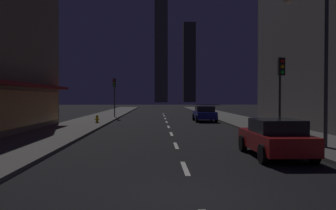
# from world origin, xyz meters

# --- Properties ---
(ground_plane) EXTENTS (78.00, 136.00, 0.10)m
(ground_plane) POSITION_xyz_m (0.00, 32.00, -0.05)
(ground_plane) COLOR black
(sidewalk_right) EXTENTS (4.00, 76.00, 0.15)m
(sidewalk_right) POSITION_xyz_m (7.00, 32.00, 0.07)
(sidewalk_right) COLOR #605E59
(sidewalk_right) RESTS_ON ground
(sidewalk_left) EXTENTS (4.00, 76.00, 0.15)m
(sidewalk_left) POSITION_xyz_m (-7.00, 32.00, 0.07)
(sidewalk_left) COLOR #605E59
(sidewalk_left) RESTS_ON ground
(lane_marking_center) EXTENTS (0.16, 43.80, 0.01)m
(lane_marking_center) POSITION_xyz_m (0.00, 18.80, 0.01)
(lane_marking_center) COLOR silver
(lane_marking_center) RESTS_ON ground
(skyscraper_distant_tall) EXTENTS (5.91, 6.49, 62.59)m
(skyscraper_distant_tall) POSITION_xyz_m (1.09, 151.89, 31.30)
(skyscraper_distant_tall) COLOR #5D5946
(skyscraper_distant_tall) RESTS_ON ground
(skyscraper_distant_mid) EXTENTS (5.77, 5.12, 37.96)m
(skyscraper_distant_mid) POSITION_xyz_m (14.74, 159.08, 18.98)
(skyscraper_distant_mid) COLOR #484436
(skyscraper_distant_mid) RESTS_ON ground
(car_parked_near) EXTENTS (1.98, 4.24, 1.45)m
(car_parked_near) POSITION_xyz_m (3.60, 5.21, 0.74)
(car_parked_near) COLOR #B21919
(car_parked_near) RESTS_ON ground
(car_parked_far) EXTENTS (1.98, 4.24, 1.45)m
(car_parked_far) POSITION_xyz_m (3.60, 24.77, 0.74)
(car_parked_far) COLOR navy
(car_parked_far) RESTS_ON ground
(fire_hydrant_far_left) EXTENTS (0.42, 0.30, 0.65)m
(fire_hydrant_far_left) POSITION_xyz_m (-5.90, 21.44, 0.45)
(fire_hydrant_far_left) COLOR gold
(fire_hydrant_far_left) RESTS_ON sidewalk_left
(traffic_light_near_right) EXTENTS (0.32, 0.48, 4.20)m
(traffic_light_near_right) POSITION_xyz_m (5.50, 9.92, 3.19)
(traffic_light_near_right) COLOR #2D2D2D
(traffic_light_near_right) RESTS_ON sidewalk_right
(traffic_light_far_left) EXTENTS (0.32, 0.48, 4.20)m
(traffic_light_far_left) POSITION_xyz_m (-5.50, 30.09, 3.19)
(traffic_light_far_left) COLOR #2D2D2D
(traffic_light_far_left) RESTS_ON sidewalk_left
(street_lamp_right) EXTENTS (1.96, 0.56, 6.58)m
(street_lamp_right) POSITION_xyz_m (5.38, 6.55, 5.07)
(street_lamp_right) COLOR #38383D
(street_lamp_right) RESTS_ON sidewalk_right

